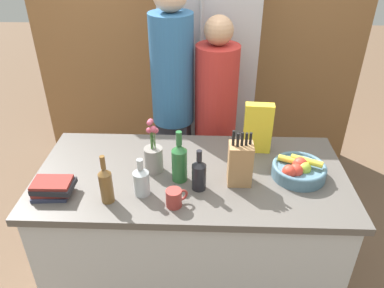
{
  "coord_description": "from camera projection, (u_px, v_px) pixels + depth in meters",
  "views": [
    {
      "loc": [
        0.06,
        -1.64,
        2.1
      ],
      "look_at": [
        0.0,
        0.1,
        1.04
      ],
      "focal_mm": 35.0,
      "sensor_mm": 36.0,
      "label": 1
    }
  ],
  "objects": [
    {
      "name": "knife_block",
      "position": [
        240.0,
        163.0,
        1.89
      ],
      "size": [
        0.12,
        0.1,
        0.31
      ],
      "color": "#A87A4C",
      "rests_on": "kitchen_island"
    },
    {
      "name": "ground_plane",
      "position": [
        191.0,
        284.0,
        2.5
      ],
      "size": [
        14.0,
        14.0,
        0.0
      ],
      "primitive_type": "plane",
      "color": "brown"
    },
    {
      "name": "person_at_sink",
      "position": [
        173.0,
        97.0,
        2.54
      ],
      "size": [
        0.28,
        0.28,
        1.82
      ],
      "rotation": [
        0.0,
        0.0,
        -0.17
      ],
      "color": "#383842",
      "rests_on": "ground_plane"
    },
    {
      "name": "refrigerator",
      "position": [
        208.0,
        73.0,
        3.03
      ],
      "size": [
        0.71,
        0.63,
        2.03
      ],
      "color": "#B7B7BC",
      "rests_on": "ground_plane"
    },
    {
      "name": "book_stack",
      "position": [
        53.0,
        188.0,
        1.84
      ],
      "size": [
        0.2,
        0.14,
        0.08
      ],
      "color": "#2D334C",
      "rests_on": "kitchen_island"
    },
    {
      "name": "back_wall_wood",
      "position": [
        198.0,
        25.0,
        3.19
      ],
      "size": [
        2.87,
        0.12,
        2.6
      ],
      "color": "olive",
      "rests_on": "ground_plane"
    },
    {
      "name": "bottle_oil",
      "position": [
        199.0,
        174.0,
        1.86
      ],
      "size": [
        0.07,
        0.07,
        0.23
      ],
      "color": "black",
      "rests_on": "kitchen_island"
    },
    {
      "name": "bottle_water",
      "position": [
        106.0,
        184.0,
        1.77
      ],
      "size": [
        0.06,
        0.06,
        0.26
      ],
      "color": "brown",
      "rests_on": "kitchen_island"
    },
    {
      "name": "coffee_mug",
      "position": [
        175.0,
        198.0,
        1.77
      ],
      "size": [
        0.11,
        0.08,
        0.09
      ],
      "color": "#99332D",
      "rests_on": "kitchen_island"
    },
    {
      "name": "person_in_blue",
      "position": [
        216.0,
        117.0,
        2.6
      ],
      "size": [
        0.29,
        0.29,
        1.59
      ],
      "rotation": [
        0.0,
        0.0,
        -0.35
      ],
      "color": "#383842",
      "rests_on": "ground_plane"
    },
    {
      "name": "kitchen_island",
      "position": [
        191.0,
        234.0,
        2.26
      ],
      "size": [
        1.67,
        0.8,
        0.92
      ],
      "color": "silver",
      "rests_on": "ground_plane"
    },
    {
      "name": "cereal_box",
      "position": [
        258.0,
        128.0,
        2.13
      ],
      "size": [
        0.16,
        0.07,
        0.3
      ],
      "color": "yellow",
      "rests_on": "kitchen_island"
    },
    {
      "name": "bottle_vinegar",
      "position": [
        179.0,
        161.0,
        1.91
      ],
      "size": [
        0.08,
        0.08,
        0.29
      ],
      "color": "#286633",
      "rests_on": "kitchen_island"
    },
    {
      "name": "bottle_wine",
      "position": [
        141.0,
        181.0,
        1.83
      ],
      "size": [
        0.08,
        0.08,
        0.2
      ],
      "color": "#B2BCC1",
      "rests_on": "kitchen_island"
    },
    {
      "name": "fruit_bowl",
      "position": [
        299.0,
        169.0,
        1.96
      ],
      "size": [
        0.28,
        0.28,
        0.12
      ],
      "color": "slate",
      "rests_on": "kitchen_island"
    },
    {
      "name": "flower_vase",
      "position": [
        154.0,
        156.0,
        1.99
      ],
      "size": [
        0.1,
        0.1,
        0.31
      ],
      "color": "gray",
      "rests_on": "kitchen_island"
    }
  ]
}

